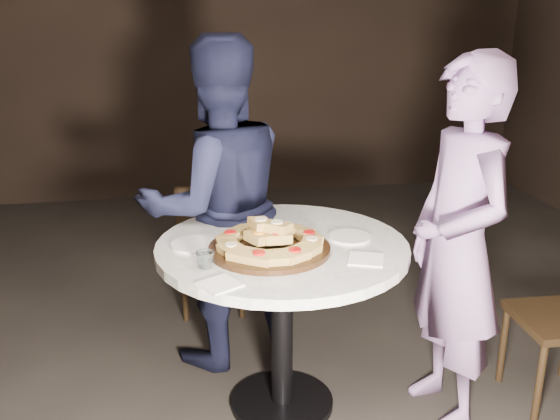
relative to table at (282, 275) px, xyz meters
name	(u,v)px	position (x,y,z in m)	size (l,w,h in m)	color
floor	(276,417)	(-0.04, -0.09, -0.65)	(7.00, 7.00, 0.00)	black
table	(282,275)	(0.00, 0.00, 0.00)	(1.39, 1.39, 0.80)	black
serving_board	(270,249)	(-0.07, -0.08, 0.16)	(0.49, 0.49, 0.02)	black
focaccia_pile	(269,239)	(-0.07, -0.08, 0.20)	(0.44, 0.44, 0.12)	#A37F3F
plate_left	(195,244)	(-0.36, 0.04, 0.15)	(0.20, 0.20, 0.01)	white
plate_right	(350,237)	(0.30, 0.00, 0.15)	(0.18, 0.18, 0.01)	white
water_glass	(205,260)	(-0.33, -0.20, 0.18)	(0.07, 0.07, 0.07)	silver
napkin_near	(220,284)	(-0.29, -0.36, 0.15)	(0.13, 0.13, 0.01)	white
napkin_far	(366,259)	(0.29, -0.24, 0.15)	(0.13, 0.13, 0.01)	white
chair_far	(212,239)	(-0.23, 0.96, -0.18)	(0.40, 0.42, 0.81)	black
diner_navy	(218,206)	(-0.23, 0.50, 0.17)	(0.79, 0.62, 1.63)	black
diner_teal	(458,247)	(0.70, -0.17, 0.15)	(0.58, 0.38, 1.59)	slate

